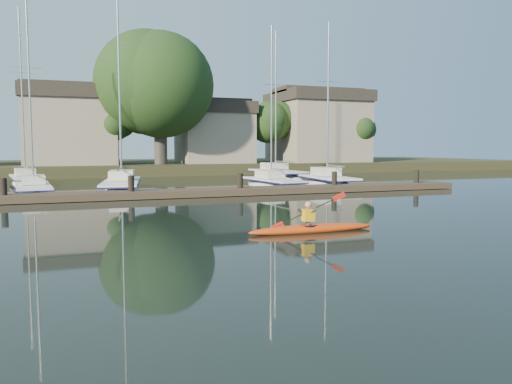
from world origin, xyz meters
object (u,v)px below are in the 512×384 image
object	(u,v)px
sailboat_7	(277,180)
kayak	(311,227)
sailboat_4	(328,189)
sailboat_5	(26,186)
sailboat_3	(273,190)
sailboat_2	(122,194)
sailboat_1	(34,197)
dock	(188,193)

from	to	relation	value
sailboat_7	kayak	bearing A→B (deg)	-116.32
sailboat_4	sailboat_7	world-z (taller)	sailboat_7
sailboat_4	sailboat_5	world-z (taller)	sailboat_5
sailboat_5	sailboat_3	bearing A→B (deg)	-38.37
sailboat_4	sailboat_7	distance (m)	9.03
kayak	sailboat_2	bearing A→B (deg)	104.25
kayak	sailboat_5	size ratio (longest dim) A/B	0.32
sailboat_1	sailboat_2	bearing A→B (deg)	1.00
sailboat_2	sailboat_5	bearing A→B (deg)	134.79
sailboat_2	sailboat_3	xyz separation A→B (m)	(9.74, -0.58, 0.02)
kayak	dock	distance (m)	12.57
dock	sailboat_3	xyz separation A→B (m)	(6.66, 4.18, -0.38)
sailboat_1	sailboat_2	xyz separation A→B (m)	(4.89, 0.55, -0.02)
dock	sailboat_5	xyz separation A→B (m)	(-9.09, 12.92, -0.38)
sailboat_7	sailboat_5	bearing A→B (deg)	174.12
sailboat_2	sailboat_4	world-z (taller)	sailboat_2
kayak	sailboat_3	bearing A→B (deg)	72.20
sailboat_2	sailboat_7	world-z (taller)	sailboat_2
dock	sailboat_7	world-z (taller)	sailboat_7
kayak	sailboat_2	xyz separation A→B (m)	(-4.35, 17.26, -0.36)
sailboat_3	sailboat_5	bearing A→B (deg)	145.34
sailboat_5	sailboat_4	bearing A→B (deg)	-33.53
sailboat_3	sailboat_7	distance (m)	9.70
sailboat_5	sailboat_2	bearing A→B (deg)	-62.97
sailboat_1	sailboat_2	distance (m)	4.92
kayak	sailboat_7	bearing A→B (deg)	69.99
sailboat_1	sailboat_2	world-z (taller)	sailboat_2
kayak	sailboat_7	xyz separation A→B (m)	(9.35, 25.54, -0.37)
kayak	sailboat_1	world-z (taller)	sailboat_1
dock	sailboat_3	bearing A→B (deg)	32.11
dock	sailboat_7	size ratio (longest dim) A/B	2.46
dock	sailboat_7	xyz separation A→B (m)	(10.62, 13.04, -0.41)
kayak	sailboat_4	world-z (taller)	sailboat_4
sailboat_7	sailboat_1	bearing A→B (deg)	-160.82
sailboat_3	sailboat_7	bearing A→B (deg)	60.29
sailboat_1	sailboat_3	bearing A→B (deg)	-5.51
dock	sailboat_4	xyz separation A→B (m)	(10.74, 4.01, -0.41)
sailboat_1	sailboat_2	size ratio (longest dim) A/B	0.80
dock	sailboat_1	world-z (taller)	sailboat_1
sailboat_5	sailboat_7	world-z (taller)	sailboat_5
sailboat_4	sailboat_5	xyz separation A→B (m)	(-19.83, 8.91, 0.03)
dock	sailboat_3	distance (m)	7.87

